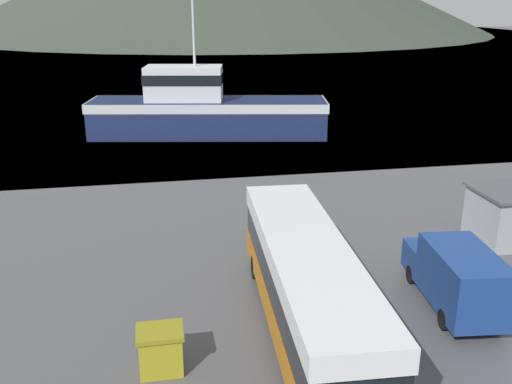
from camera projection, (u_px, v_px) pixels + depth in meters
The scene contains 6 objects.
water_surface at pixel (164, 41), 146.53m from camera, with size 240.00×240.00×0.00m, color #3D5160.
tour_bus at pixel (306, 283), 18.24m from camera, with size 3.14×11.88×3.20m.
delivery_van at pixel (456, 275), 19.95m from camera, with size 2.52×5.48×2.36m.
fishing_boat at pixel (204, 109), 45.10m from camera, with size 19.11×7.71×11.88m.
storage_bin at pixel (161, 350), 16.68m from camera, with size 1.36×1.11×1.36m.
dock_kiosk at pixel (506, 215), 25.50m from camera, with size 2.84×3.08×2.43m.
Camera 1 is at (-4.82, -7.54, 10.46)m, focal length 40.00 mm.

